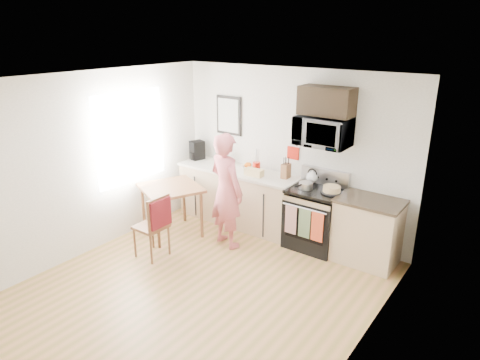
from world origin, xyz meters
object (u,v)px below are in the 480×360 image
Objects in this scene: person at (226,191)px; cake at (332,190)px; chair at (157,219)px; microwave at (323,131)px; dining_table at (171,192)px; range at (314,219)px.

person is 1.53m from cake.
cake is at bearing 41.59° from chair.
dining_table is at bearing -152.41° from microwave.
chair is at bearing -134.47° from range.
cake is (1.35, 0.70, 0.10)m from person.
person is 1.09m from chair.
microwave is at bearing 90.06° from range.
range is 2.32m from chair.
cake is (0.25, -0.12, -0.79)m from microwave.
range is at bearing 25.21° from dining_table.
cake is (2.27, 0.94, 0.26)m from dining_table.
person is 5.74× the size of cake.
person is at bearing 61.55° from chair.
cake is at bearing -3.69° from range.
cake is at bearing -138.90° from person.
microwave is 0.43× the size of person.
microwave is 1.64m from person.
range is at bearing 176.31° from cake.
microwave reaches higher than range.
cake reaches higher than chair.
microwave is 2.50× the size of cake.
microwave reaches higher than dining_table.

